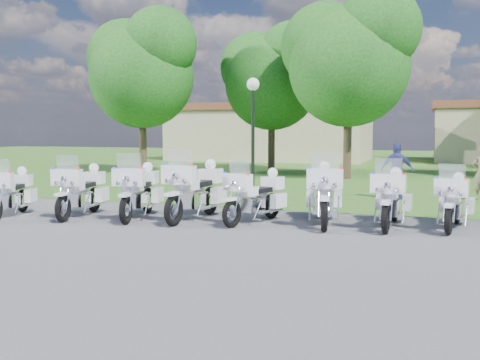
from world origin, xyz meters
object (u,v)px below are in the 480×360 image
(motorcycle_4, at_px, (256,195))
(bystander_c, at_px, (397,171))
(motorcycle_6, at_px, (392,197))
(lamp_post, at_px, (253,105))
(motorcycle_3, at_px, (196,189))
(motorcycle_2, at_px, (139,190))
(motorcycle_1, at_px, (82,190))
(motorcycle_7, at_px, (454,201))
(motorcycle_5, at_px, (324,193))
(motorcycle_0, at_px, (12,192))

(motorcycle_4, height_order, bystander_c, bystander_c)
(motorcycle_6, distance_m, lamp_post, 7.89)
(motorcycle_3, height_order, motorcycle_6, motorcycle_3)
(motorcycle_4, distance_m, bystander_c, 6.12)
(motorcycle_2, distance_m, motorcycle_4, 2.88)
(motorcycle_2, distance_m, motorcycle_3, 1.41)
(motorcycle_1, relative_size, motorcycle_6, 0.99)
(motorcycle_4, relative_size, motorcycle_7, 1.01)
(motorcycle_1, bearing_deg, motorcycle_7, 178.17)
(motorcycle_6, relative_size, bystander_c, 1.32)
(motorcycle_2, height_order, motorcycle_7, motorcycle_2)
(motorcycle_2, distance_m, motorcycle_6, 5.89)
(motorcycle_1, bearing_deg, motorcycle_6, 177.83)
(motorcycle_1, height_order, lamp_post, lamp_post)
(motorcycle_4, height_order, motorcycle_5, motorcycle_5)
(motorcycle_5, distance_m, motorcycle_7, 2.77)
(motorcycle_3, xyz_separation_m, motorcycle_4, (1.48, 0.08, -0.09))
(bystander_c, bearing_deg, motorcycle_6, 104.37)
(motorcycle_0, bearing_deg, lamp_post, -137.93)
(motorcycle_6, bearing_deg, motorcycle_4, 10.92)
(motorcycle_5, bearing_deg, motorcycle_6, 173.89)
(motorcycle_7, bearing_deg, motorcycle_5, 15.69)
(motorcycle_2, bearing_deg, motorcycle_4, 174.05)
(motorcycle_2, height_order, motorcycle_4, motorcycle_2)
(motorcycle_5, xyz_separation_m, lamp_post, (-3.57, 5.73, 2.28))
(motorcycle_1, height_order, bystander_c, bystander_c)
(motorcycle_6, bearing_deg, lamp_post, -45.44)
(motorcycle_3, bearing_deg, motorcycle_7, -169.21)
(motorcycle_2, height_order, motorcycle_5, motorcycle_5)
(motorcycle_1, xyz_separation_m, motorcycle_6, (7.31, 1.00, -0.00))
(motorcycle_3, bearing_deg, motorcycle_0, 17.19)
(motorcycle_3, bearing_deg, motorcycle_6, -170.00)
(motorcycle_6, height_order, motorcycle_7, motorcycle_6)
(motorcycle_3, height_order, motorcycle_4, motorcycle_3)
(motorcycle_2, height_order, lamp_post, lamp_post)
(motorcycle_2, xyz_separation_m, lamp_post, (0.81, 6.38, 2.31))
(motorcycle_4, distance_m, lamp_post, 6.80)
(motorcycle_0, xyz_separation_m, motorcycle_6, (8.93, 1.60, 0.04))
(motorcycle_7, bearing_deg, motorcycle_3, 15.79)
(motorcycle_3, distance_m, motorcycle_5, 3.02)
(motorcycle_7, xyz_separation_m, bystander_c, (-1.45, 4.77, 0.27))
(motorcycle_0, xyz_separation_m, motorcycle_2, (3.09, 0.83, 0.06))
(motorcycle_7, relative_size, lamp_post, 0.54)
(motorcycle_0, distance_m, motorcycle_1, 1.72)
(lamp_post, bearing_deg, motorcycle_1, -109.08)
(motorcycle_1, height_order, motorcycle_7, motorcycle_1)
(motorcycle_0, height_order, bystander_c, bystander_c)
(motorcycle_0, bearing_deg, motorcycle_5, 171.66)
(motorcycle_7, relative_size, bystander_c, 1.22)
(motorcycle_0, height_order, motorcycle_7, motorcycle_0)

